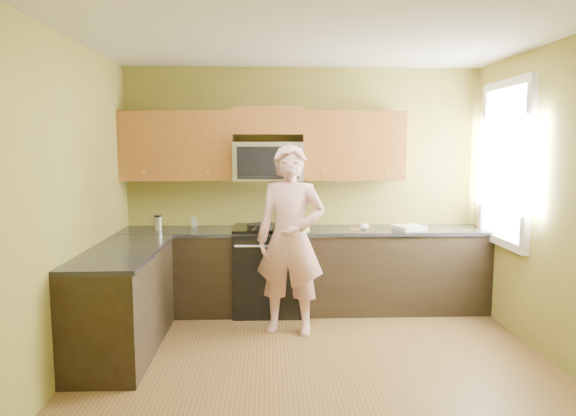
{
  "coord_description": "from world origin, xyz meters",
  "views": [
    {
      "loc": [
        -0.4,
        -4.0,
        1.84
      ],
      "look_at": [
        -0.2,
        1.3,
        1.2
      ],
      "focal_mm": 32.82,
      "sensor_mm": 36.0,
      "label": 1
    }
  ],
  "objects_px": {
    "stove": "(269,269)",
    "microwave": "(268,180)",
    "travel_mug": "(159,230)",
    "woman": "(291,240)",
    "frying_pan": "(259,230)",
    "butter_tub": "(304,231)"
  },
  "relations": [
    {
      "from": "stove",
      "to": "microwave",
      "type": "bearing_deg",
      "value": 90.0
    },
    {
      "from": "travel_mug",
      "to": "woman",
      "type": "bearing_deg",
      "value": -23.72
    },
    {
      "from": "frying_pan",
      "to": "butter_tub",
      "type": "height_order",
      "value": "frying_pan"
    },
    {
      "from": "microwave",
      "to": "butter_tub",
      "type": "relative_size",
      "value": 6.49
    },
    {
      "from": "microwave",
      "to": "butter_tub",
      "type": "height_order",
      "value": "microwave"
    },
    {
      "from": "woman",
      "to": "frying_pan",
      "type": "xyz_separation_m",
      "value": [
        -0.31,
        0.45,
        0.03
      ]
    },
    {
      "from": "microwave",
      "to": "travel_mug",
      "type": "relative_size",
      "value": 4.58
    },
    {
      "from": "butter_tub",
      "to": "travel_mug",
      "type": "distance_m",
      "value": 1.57
    },
    {
      "from": "woman",
      "to": "butter_tub",
      "type": "relative_size",
      "value": 15.75
    },
    {
      "from": "frying_pan",
      "to": "butter_tub",
      "type": "distance_m",
      "value": 0.48
    },
    {
      "from": "stove",
      "to": "frying_pan",
      "type": "height_order",
      "value": "frying_pan"
    },
    {
      "from": "stove",
      "to": "frying_pan",
      "type": "bearing_deg",
      "value": -116.58
    },
    {
      "from": "frying_pan",
      "to": "travel_mug",
      "type": "xyz_separation_m",
      "value": [
        -1.09,
        0.17,
        -0.03
      ]
    },
    {
      "from": "butter_tub",
      "to": "travel_mug",
      "type": "height_order",
      "value": "travel_mug"
    },
    {
      "from": "butter_tub",
      "to": "frying_pan",
      "type": "bearing_deg",
      "value": -172.44
    },
    {
      "from": "travel_mug",
      "to": "butter_tub",
      "type": "bearing_deg",
      "value": -3.74
    },
    {
      "from": "woman",
      "to": "travel_mug",
      "type": "height_order",
      "value": "woman"
    },
    {
      "from": "woman",
      "to": "butter_tub",
      "type": "bearing_deg",
      "value": 84.71
    },
    {
      "from": "woman",
      "to": "microwave",
      "type": "bearing_deg",
      "value": 118.46
    },
    {
      "from": "woman",
      "to": "travel_mug",
      "type": "bearing_deg",
      "value": 169.05
    },
    {
      "from": "stove",
      "to": "travel_mug",
      "type": "bearing_deg",
      "value": -178.8
    },
    {
      "from": "frying_pan",
      "to": "travel_mug",
      "type": "height_order",
      "value": "travel_mug"
    }
  ]
}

